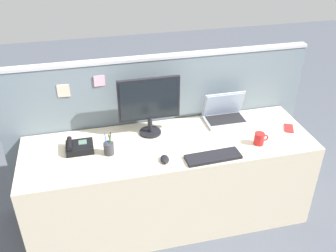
{
  "coord_description": "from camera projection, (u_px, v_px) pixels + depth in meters",
  "views": [
    {
      "loc": [
        -0.55,
        -2.27,
        2.32
      ],
      "look_at": [
        0.0,
        0.05,
        0.86
      ],
      "focal_mm": 40.01,
      "sensor_mm": 36.0,
      "label": 1
    }
  ],
  "objects": [
    {
      "name": "computer_mouse_right_hand",
      "position": [
        165.0,
        159.0,
        2.61
      ],
      "size": [
        0.07,
        0.1,
        0.03
      ],
      "primitive_type": "ellipsoid",
      "rotation": [
        0.0,
        0.0,
        -0.08
      ],
      "color": "black",
      "rests_on": "desk"
    },
    {
      "name": "cell_phone_red_case",
      "position": [
        289.0,
        128.0,
        2.99
      ],
      "size": [
        0.11,
        0.14,
        0.01
      ],
      "primitive_type": "cube",
      "rotation": [
        0.0,
        0.0,
        -0.43
      ],
      "color": "#B22323",
      "rests_on": "desk"
    },
    {
      "name": "desk",
      "position": [
        169.0,
        181.0,
        3.01
      ],
      "size": [
        2.19,
        0.69,
        0.74
      ],
      "primitive_type": "cube",
      "color": "beige",
      "rests_on": "ground_plane"
    },
    {
      "name": "keyboard_main",
      "position": [
        213.0,
        157.0,
        2.64
      ],
      "size": [
        0.4,
        0.15,
        0.02
      ],
      "primitive_type": "cube",
      "rotation": [
        0.0,
        0.0,
        0.04
      ],
      "color": "black",
      "rests_on": "desk"
    },
    {
      "name": "ground_plane",
      "position": [
        169.0,
        215.0,
        3.2
      ],
      "size": [
        10.0,
        10.0,
        0.0
      ],
      "primitive_type": "plane",
      "color": "#4C515B"
    },
    {
      "name": "desktop_monitor",
      "position": [
        149.0,
        102.0,
        2.8
      ],
      "size": [
        0.47,
        0.17,
        0.46
      ],
      "color": "black",
      "rests_on": "desk"
    },
    {
      "name": "pen_cup",
      "position": [
        109.0,
        148.0,
        2.67
      ],
      "size": [
        0.07,
        0.07,
        0.18
      ],
      "color": "#333338",
      "rests_on": "desk"
    },
    {
      "name": "cubicle_divider",
      "position": [
        159.0,
        128.0,
        3.18
      ],
      "size": [
        2.5,
        0.08,
        1.29
      ],
      "color": "slate",
      "rests_on": "ground_plane"
    },
    {
      "name": "desk_phone",
      "position": [
        79.0,
        147.0,
        2.72
      ],
      "size": [
        0.2,
        0.16,
        0.09
      ],
      "color": "black",
      "rests_on": "desk"
    },
    {
      "name": "laptop",
      "position": [
        225.0,
        113.0,
        3.08
      ],
      "size": [
        0.34,
        0.23,
        0.24
      ],
      "color": "#9EA0A8",
      "rests_on": "desk"
    },
    {
      "name": "coffee_mug",
      "position": [
        259.0,
        139.0,
        2.78
      ],
      "size": [
        0.11,
        0.08,
        0.09
      ],
      "color": "red",
      "rests_on": "desk"
    }
  ]
}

